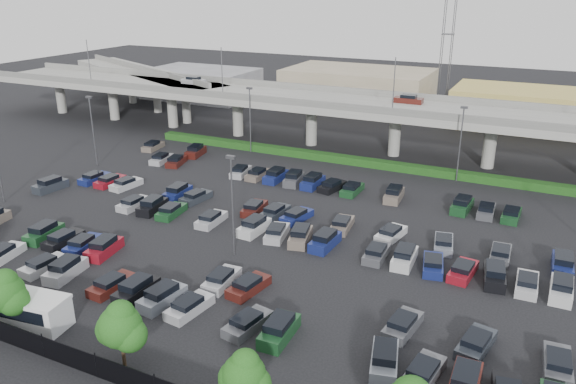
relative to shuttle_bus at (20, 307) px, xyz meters
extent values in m
plane|color=black|center=(9.14, 25.55, -1.42)|extent=(280.00, 280.00, 0.00)
cube|color=gray|center=(9.14, 57.55, 5.83)|extent=(150.00, 13.00, 1.10)
cube|color=#63635E|center=(9.14, 51.30, 6.88)|extent=(150.00, 0.50, 1.00)
cube|color=#63635E|center=(9.14, 63.80, 6.88)|extent=(150.00, 0.50, 1.00)
cylinder|color=gray|center=(-55.86, 57.55, 1.93)|extent=(1.80, 1.80, 6.70)
cube|color=#63635E|center=(-55.86, 57.55, 5.08)|extent=(2.60, 9.75, 0.50)
cylinder|color=gray|center=(-41.86, 57.55, 1.93)|extent=(1.80, 1.80, 6.70)
cube|color=#63635E|center=(-41.86, 57.55, 5.08)|extent=(2.60, 9.75, 0.50)
cylinder|color=gray|center=(-27.86, 57.55, 1.93)|extent=(1.80, 1.80, 6.70)
cube|color=#63635E|center=(-27.86, 57.55, 5.08)|extent=(2.60, 9.75, 0.50)
cylinder|color=gray|center=(-13.86, 57.55, 1.93)|extent=(1.80, 1.80, 6.70)
cube|color=#63635E|center=(-13.86, 57.55, 5.08)|extent=(2.60, 9.75, 0.50)
cylinder|color=gray|center=(0.14, 57.55, 1.93)|extent=(1.80, 1.80, 6.70)
cube|color=#63635E|center=(0.14, 57.55, 5.08)|extent=(2.60, 9.75, 0.50)
cylinder|color=gray|center=(14.14, 57.55, 1.93)|extent=(1.80, 1.80, 6.70)
cube|color=#63635E|center=(14.14, 57.55, 5.08)|extent=(2.60, 9.75, 0.50)
cylinder|color=gray|center=(28.14, 57.55, 1.93)|extent=(1.80, 1.80, 6.70)
cube|color=#63635E|center=(28.14, 57.55, 5.08)|extent=(2.60, 9.75, 0.50)
cube|color=#B0B0B5|center=(-24.86, 60.55, 6.79)|extent=(4.40, 1.82, 0.82)
cube|color=black|center=(-24.86, 60.55, 7.42)|extent=(2.30, 1.60, 0.50)
cube|color=#491813|center=(15.14, 60.55, 6.79)|extent=(4.40, 1.82, 0.82)
cube|color=black|center=(15.14, 60.55, 7.42)|extent=(2.30, 1.60, 0.50)
cylinder|color=#4C4C51|center=(-40.86, 51.45, 10.38)|extent=(0.14, 0.14, 8.00)
cylinder|color=#4C4C51|center=(-12.86, 51.45, 10.38)|extent=(0.14, 0.14, 8.00)
cylinder|color=#4C4C51|center=(15.14, 51.45, 10.38)|extent=(0.14, 0.14, 8.00)
cube|color=gray|center=(-42.86, 68.55, 5.83)|extent=(50.93, 30.13, 1.10)
cube|color=#63635E|center=(-42.86, 68.55, 6.88)|extent=(47.34, 22.43, 1.00)
cylinder|color=gray|center=(-60.08, 76.58, 1.93)|extent=(1.60, 1.60, 6.70)
cylinder|color=gray|center=(-49.21, 71.51, 1.93)|extent=(1.60, 1.60, 6.70)
cylinder|color=gray|center=(-38.33, 66.44, 1.93)|extent=(1.60, 1.60, 6.70)
cylinder|color=gray|center=(-27.46, 61.37, 1.93)|extent=(1.60, 1.60, 6.70)
cube|color=#113B12|center=(9.14, 50.55, -0.87)|extent=(66.00, 1.60, 1.10)
cube|color=black|center=(9.14, -2.45, -0.52)|extent=(70.00, 0.06, 1.80)
cylinder|color=black|center=(5.14, -2.45, -0.42)|extent=(0.10, 0.10, 2.00)
cylinder|color=black|center=(10.14, -2.45, -0.42)|extent=(0.10, 0.10, 2.00)
cylinder|color=#332316|center=(0.14, -1.12, -0.44)|extent=(0.26, 0.26, 1.96)
sphere|color=#1E5316|center=(0.14, -1.12, 1.95)|extent=(3.04, 3.04, 3.04)
sphere|color=#1E5316|center=(0.84, -1.02, 1.40)|extent=(2.39, 2.39, 2.39)
sphere|color=#1E5316|center=(0.18, -1.00, 2.82)|extent=(2.06, 2.06, 2.06)
cylinder|color=#332316|center=(11.14, -0.84, -0.44)|extent=(0.26, 0.26, 1.97)
sphere|color=#1E5316|center=(11.14, -0.84, 1.97)|extent=(3.07, 3.07, 3.07)
sphere|color=#1E5316|center=(11.85, -0.74, 1.43)|extent=(2.41, 2.41, 2.41)
sphere|color=#1E5316|center=(10.53, -0.92, 1.65)|extent=(2.41, 2.41, 2.41)
sphere|color=#1E5316|center=(11.18, -0.72, 2.85)|extent=(2.08, 2.08, 2.08)
sphere|color=#1E5316|center=(21.14, -1.27, 1.67)|extent=(2.79, 2.79, 2.79)
sphere|color=#1E5316|center=(21.79, -1.17, 1.17)|extent=(2.19, 2.19, 2.19)
sphere|color=#1E5316|center=(20.59, -1.35, 1.37)|extent=(2.19, 2.19, 2.19)
sphere|color=#1E5316|center=(21.18, -1.15, 2.47)|extent=(1.89, 1.89, 1.89)
cube|color=white|center=(0.00, 0.00, -0.25)|extent=(8.27, 3.63, 2.34)
cube|color=black|center=(0.00, 0.00, 0.30)|extent=(7.18, 3.56, 1.06)
cube|color=white|center=(0.00, 0.00, 1.05)|extent=(8.40, 3.75, 0.28)
cube|color=silver|center=(-10.86, 7.05, -1.01)|extent=(2.59, 4.66, 0.82)
cube|color=black|center=(-10.86, 6.85, -0.38)|extent=(1.99, 2.55, 0.50)
cube|color=silver|center=(-5.36, 7.05, -1.01)|extent=(2.25, 4.56, 0.82)
cube|color=black|center=(-5.36, 6.85, -0.38)|extent=(1.82, 2.45, 0.50)
cube|color=#B0B0B5|center=(-2.61, 7.05, -0.90)|extent=(2.41, 4.61, 1.05)
cube|color=black|center=(-2.61, 7.05, -0.08)|extent=(1.94, 2.80, 0.65)
cube|color=#491813|center=(2.89, 7.05, -1.01)|extent=(2.14, 4.52, 0.82)
cube|color=black|center=(2.89, 6.85, -0.38)|extent=(1.77, 2.41, 0.50)
cube|color=black|center=(5.64, 7.05, -0.90)|extent=(1.94, 4.45, 1.05)
cube|color=black|center=(5.64, 7.05, -0.08)|extent=(1.67, 2.64, 0.65)
cube|color=gray|center=(8.39, 7.05, -0.90)|extent=(2.35, 4.59, 1.05)
cube|color=black|center=(8.39, 7.05, -0.08)|extent=(1.91, 2.78, 0.65)
cube|color=#B0B0B5|center=(11.14, 7.05, -1.01)|extent=(2.36, 4.60, 0.82)
cube|color=black|center=(11.14, 6.85, -0.38)|extent=(1.88, 2.48, 0.50)
cube|color=#4C4D52|center=(16.64, 7.05, -1.01)|extent=(2.56, 4.65, 0.82)
cube|color=black|center=(16.64, 6.85, -0.38)|extent=(1.98, 2.54, 0.50)
cube|color=#194823|center=(19.39, 7.05, -0.90)|extent=(1.98, 4.46, 1.05)
cube|color=black|center=(19.39, 7.05, -0.08)|extent=(1.69, 2.66, 0.65)
cube|color=gray|center=(27.64, 7.05, -0.90)|extent=(2.79, 4.70, 1.05)
cube|color=black|center=(27.64, 7.05, -0.08)|extent=(2.16, 2.90, 0.65)
cube|color=#4C4D52|center=(30.39, 7.05, -1.01)|extent=(2.46, 4.62, 0.82)
cube|color=black|center=(30.39, 6.85, -0.38)|extent=(1.93, 2.51, 0.50)
cube|color=#491813|center=(33.14, 7.05, -0.90)|extent=(1.88, 4.42, 1.05)
cube|color=black|center=(33.14, 7.05, -0.08)|extent=(1.64, 2.62, 0.65)
cube|color=#194823|center=(-10.86, 12.05, -0.90)|extent=(2.31, 4.58, 1.05)
cube|color=black|center=(-10.86, 12.05, -0.08)|extent=(1.89, 2.77, 0.65)
cube|color=black|center=(-8.11, 12.05, -1.01)|extent=(1.84, 4.41, 0.82)
cube|color=black|center=(-8.11, 11.85, -0.38)|extent=(1.61, 2.31, 0.50)
cube|color=navy|center=(-5.36, 12.05, -1.01)|extent=(2.36, 4.59, 0.82)
cube|color=black|center=(-5.36, 11.85, -0.38)|extent=(1.88, 2.48, 0.50)
cube|color=maroon|center=(-2.61, 12.05, -0.90)|extent=(2.48, 4.63, 1.05)
cube|color=black|center=(-2.61, 12.05, -0.08)|extent=(1.99, 2.82, 0.65)
cube|color=#B0B0B5|center=(11.14, 12.05, -1.01)|extent=(2.03, 4.48, 0.82)
cube|color=black|center=(11.14, 11.85, -0.38)|extent=(1.71, 2.37, 0.50)
cube|color=#491813|center=(13.89, 12.05, -1.01)|extent=(2.48, 4.63, 0.82)
cube|color=black|center=(13.89, 11.85, -0.38)|extent=(1.94, 2.52, 0.50)
cube|color=#4C4D52|center=(27.64, 12.05, -1.01)|extent=(2.40, 4.61, 0.82)
cube|color=black|center=(27.64, 11.85, -0.38)|extent=(1.90, 2.50, 0.50)
cube|color=#2A2F37|center=(33.14, 12.05, -1.01)|extent=(2.60, 4.66, 0.82)
cube|color=black|center=(33.14, 11.85, -0.38)|extent=(2.00, 2.56, 0.50)
cube|color=#4C4D52|center=(38.64, 12.05, -1.01)|extent=(2.08, 4.50, 0.82)
cube|color=black|center=(38.64, 11.85, -0.38)|extent=(1.74, 2.39, 0.50)
cube|color=#2A2F37|center=(-21.86, 23.05, -0.90)|extent=(2.27, 4.57, 1.05)
cube|color=black|center=(-21.86, 23.05, -0.08)|extent=(1.87, 2.75, 0.65)
cube|color=#B0B0B5|center=(-8.11, 23.05, -1.01)|extent=(1.99, 4.47, 0.82)
cube|color=black|center=(-8.11, 22.85, -0.38)|extent=(1.69, 2.36, 0.50)
cube|color=black|center=(-5.36, 23.05, -0.90)|extent=(2.36, 4.59, 1.05)
cube|color=black|center=(-5.36, 23.05, -0.08)|extent=(1.91, 2.78, 0.65)
cube|color=#194823|center=(-2.61, 23.05, -1.01)|extent=(2.26, 4.56, 0.82)
cube|color=black|center=(-2.61, 22.85, -0.38)|extent=(1.83, 2.45, 0.50)
cube|color=#B0B0B5|center=(2.89, 23.05, -1.01)|extent=(1.94, 4.45, 0.82)
cube|color=black|center=(2.89, 22.85, -0.38)|extent=(1.66, 2.34, 0.50)
cube|color=silver|center=(8.39, 23.05, -0.90)|extent=(2.08, 4.50, 1.05)
cube|color=black|center=(8.39, 23.05, -0.08)|extent=(1.76, 2.69, 0.65)
cube|color=#B0B0B5|center=(11.14, 23.05, -1.01)|extent=(2.67, 4.68, 0.82)
cube|color=black|center=(11.14, 22.85, -0.38)|extent=(2.03, 2.58, 0.50)
cube|color=#76685C|center=(13.89, 23.05, -0.90)|extent=(2.73, 4.69, 1.05)
cube|color=black|center=(13.89, 23.05, -0.08)|extent=(2.13, 2.89, 0.65)
cube|color=navy|center=(16.64, 23.05, -0.90)|extent=(2.07, 4.50, 1.05)
cube|color=black|center=(16.64, 23.05, -0.08)|extent=(1.75, 2.69, 0.65)
cube|color=#4C4D52|center=(22.14, 23.05, -1.01)|extent=(1.92, 4.44, 0.82)
cube|color=black|center=(22.14, 22.85, -0.38)|extent=(1.66, 2.34, 0.50)
cube|color=silver|center=(24.89, 23.05, -0.90)|extent=(2.02, 4.48, 1.05)
cube|color=black|center=(24.89, 23.05, -0.08)|extent=(1.72, 2.67, 0.65)
cube|color=navy|center=(27.64, 23.05, -1.01)|extent=(2.66, 4.67, 0.82)
cube|color=black|center=(27.64, 22.85, -0.38)|extent=(2.03, 2.57, 0.50)
cube|color=maroon|center=(30.39, 23.05, -1.01)|extent=(2.30, 4.58, 0.82)
cube|color=black|center=(30.39, 22.85, -0.38)|extent=(1.85, 2.47, 0.50)
cube|color=black|center=(33.14, 23.05, -0.90)|extent=(2.43, 4.61, 1.05)
cube|color=black|center=(33.14, 23.05, -0.08)|extent=(1.95, 2.80, 0.65)
cube|color=silver|center=(35.89, 23.05, -1.01)|extent=(1.93, 4.45, 0.82)
cube|color=black|center=(35.89, 22.85, -0.38)|extent=(1.66, 2.34, 0.50)
cube|color=silver|center=(38.64, 23.05, -0.90)|extent=(1.88, 4.42, 1.05)
cube|color=black|center=(38.64, 23.05, -0.08)|extent=(1.63, 2.62, 0.65)
cube|color=navy|center=(-19.11, 28.05, -1.01)|extent=(2.04, 4.49, 0.82)
cube|color=black|center=(-19.11, 27.85, -0.38)|extent=(1.71, 2.38, 0.50)
cube|color=maroon|center=(-16.36, 28.05, -1.01)|extent=(1.99, 4.47, 0.82)
cube|color=black|center=(-16.36, 27.85, -0.38)|extent=(1.69, 2.36, 0.50)
cube|color=silver|center=(-13.61, 28.05, -1.01)|extent=(2.33, 4.59, 0.82)
cube|color=black|center=(-13.61, 27.85, -0.38)|extent=(1.87, 2.48, 0.50)
cube|color=navy|center=(-5.36, 28.05, -0.90)|extent=(2.14, 4.52, 1.05)
cube|color=black|center=(-5.36, 28.05, -0.08)|extent=(1.79, 2.71, 0.65)
cube|color=#2A2F37|center=(-2.61, 28.05, -1.01)|extent=(2.36, 4.59, 0.82)
cube|color=black|center=(-2.61, 27.85, -0.38)|extent=(1.88, 2.48, 0.50)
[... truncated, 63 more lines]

